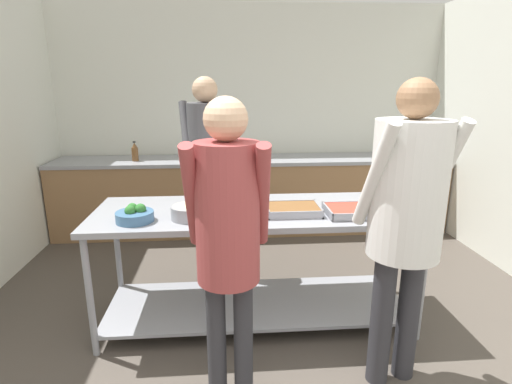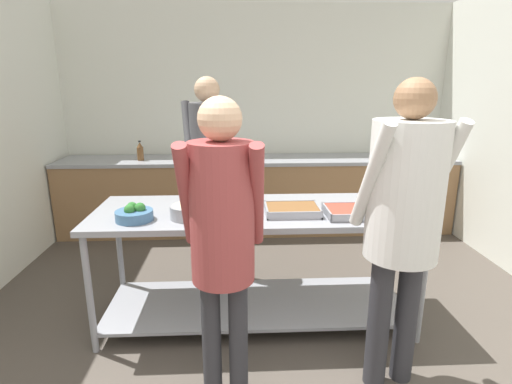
% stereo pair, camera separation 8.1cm
% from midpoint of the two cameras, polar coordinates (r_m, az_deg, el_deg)
% --- Properties ---
extents(wall_rear, '(4.74, 0.06, 2.65)m').
position_cam_midpoint_polar(wall_rear, '(5.02, -1.24, 10.58)').
color(wall_rear, silver).
rests_on(wall_rear, ground_plane).
extents(back_counter, '(4.58, 0.65, 0.88)m').
position_cam_midpoint_polar(back_counter, '(4.81, -0.91, -0.32)').
color(back_counter, olive).
rests_on(back_counter, ground_plane).
extents(serving_counter, '(2.29, 0.79, 0.87)m').
position_cam_midpoint_polar(serving_counter, '(2.93, -0.65, -7.71)').
color(serving_counter, gray).
rests_on(serving_counter, ground_plane).
extents(broccoli_bowl, '(0.24, 0.24, 0.12)m').
position_cam_midpoint_polar(broccoli_bowl, '(2.70, -17.76, -3.16)').
color(broccoli_bowl, '#3D668C').
rests_on(broccoli_bowl, serving_counter).
extents(sauce_pan, '(0.38, 0.24, 0.09)m').
position_cam_midpoint_polar(sauce_pan, '(2.67, -10.31, -2.77)').
color(sauce_pan, gray).
rests_on(sauce_pan, serving_counter).
extents(plate_stack, '(0.25, 0.25, 0.06)m').
position_cam_midpoint_polar(plate_stack, '(2.89, -2.88, -1.51)').
color(plate_stack, white).
rests_on(plate_stack, serving_counter).
extents(serving_tray_roast, '(0.37, 0.28, 0.05)m').
position_cam_midpoint_polar(serving_tray_roast, '(2.74, 4.46, -2.55)').
color(serving_tray_roast, gray).
rests_on(serving_tray_roast, serving_counter).
extents(serving_tray_vegetables, '(0.47, 0.28, 0.05)m').
position_cam_midpoint_polar(serving_tray_vegetables, '(2.79, 13.92, -2.65)').
color(serving_tray_vegetables, gray).
rests_on(serving_tray_vegetables, serving_counter).
extents(guest_serving_left, '(0.43, 0.34, 1.68)m').
position_cam_midpoint_polar(guest_serving_left, '(1.98, -5.24, -4.93)').
color(guest_serving_left, '#2D2D33').
rests_on(guest_serving_left, ground_plane).
extents(guest_serving_right, '(0.54, 0.42, 1.76)m').
position_cam_midpoint_polar(guest_serving_right, '(2.29, 19.73, -2.04)').
color(guest_serving_right, '#2D2D33').
rests_on(guest_serving_right, ground_plane).
extents(cook_behind_counter, '(0.47, 0.42, 1.79)m').
position_cam_midpoint_polar(cook_behind_counter, '(3.43, -7.70, 4.92)').
color(cook_behind_counter, '#2D2D33').
rests_on(cook_behind_counter, ground_plane).
extents(water_bottle, '(0.07, 0.07, 0.22)m').
position_cam_midpoint_polar(water_bottle, '(4.73, -17.39, 5.47)').
color(water_bottle, brown).
rests_on(water_bottle, back_counter).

